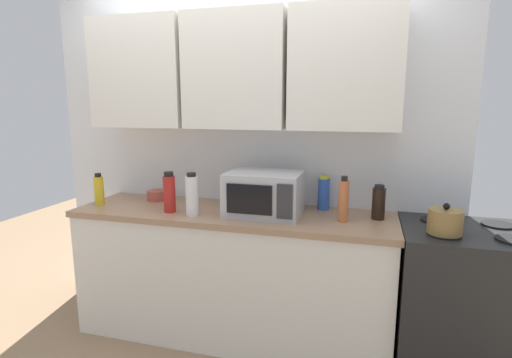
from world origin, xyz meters
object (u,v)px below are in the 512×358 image
bottle_yellow_mustard (99,190)px  bowl_ceramic_small (157,195)px  bottle_spice_jar (343,200)px  stove_range (464,303)px  kettle (445,221)px  bottle_red_sauce (169,193)px  bottle_blue_cleaner (324,193)px  bottle_white_jar (192,195)px  microwave (264,193)px  bottle_soy_dark (379,203)px

bottle_yellow_mustard → bowl_ceramic_small: (0.33, 0.23, -0.07)m
bottle_spice_jar → stove_range: bearing=1.5°
kettle → bowl_ceramic_small: (-1.94, 0.30, -0.04)m
stove_range → kettle: kettle is taller
bottle_red_sauce → bottle_blue_cleaner: size_ratio=1.16×
bottle_red_sauce → bottle_spice_jar: bearing=4.5°
bottle_red_sauce → bottle_blue_cleaner: bottle_red_sauce is taller
bottle_white_jar → bottle_yellow_mustard: size_ratio=1.23×
microwave → bottle_soy_dark: 0.72m
kettle → bottle_yellow_mustard: 2.27m
kettle → bowl_ceramic_small: size_ratio=1.25×
kettle → bottle_white_jar: (-1.51, -0.00, 0.05)m
microwave → bottle_blue_cleaner: 0.43m
bottle_red_sauce → microwave: bearing=10.1°
bottle_soy_dark → stove_range: bearing=-10.2°
bottle_red_sauce → bottle_blue_cleaner: bearing=19.3°
bottle_blue_cleaner → bottle_yellow_mustard: 1.60m
bottle_white_jar → bottle_yellow_mustard: 0.77m
bottle_red_sauce → bottle_soy_dark: 1.36m
bottle_soy_dark → bottle_red_sauce: bearing=-171.5°
bottle_yellow_mustard → bottle_white_jar: bearing=-5.9°
kettle → bottle_blue_cleaner: size_ratio=0.78×
bottle_soy_dark → bottle_blue_cleaner: bearing=158.0°
bottle_soy_dark → bottle_white_jar: bearing=-168.6°
kettle → bottle_soy_dark: 0.42m
stove_range → bottle_red_sauce: (-1.86, -0.11, 0.58)m
bottle_spice_jar → bottle_soy_dark: 0.24m
bottle_white_jar → bowl_ceramic_small: bearing=144.7°
bottle_white_jar → bowl_ceramic_small: 0.54m
microwave → bowl_ceramic_small: size_ratio=3.29×
bottle_red_sauce → bottle_yellow_mustard: 0.59m
stove_range → bottle_soy_dark: 0.76m
bottle_white_jar → bottle_soy_dark: 1.19m
bottle_red_sauce → bottle_yellow_mustard: bearing=175.7°
bottle_white_jar → bottle_soy_dark: bottle_white_jar is taller
bowl_ceramic_small → bottle_yellow_mustard: bearing=-145.7°
microwave → bottle_red_sauce: size_ratio=1.76×
bottle_red_sauce → bowl_ceramic_small: bottle_red_sauce is taller
stove_range → kettle: 0.57m
microwave → bottle_yellow_mustard: (-1.21, -0.07, -0.03)m
kettle → bottle_soy_dark: (-0.35, 0.23, 0.02)m
bottle_soy_dark → bottle_yellow_mustard: bearing=-175.4°
bottle_white_jar → bottle_spice_jar: bearing=7.4°
kettle → bottle_white_jar: 1.51m
stove_range → bottle_red_sauce: 1.95m
kettle → stove_range: bearing=39.5°
kettle → bottle_yellow_mustard: (-2.27, 0.08, 0.03)m
bottle_white_jar → microwave: bearing=18.1°
bowl_ceramic_small → bottle_soy_dark: bearing=-2.5°
stove_range → microwave: (-1.23, 0.00, 0.59)m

